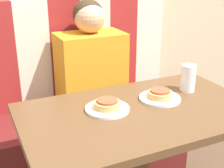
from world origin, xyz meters
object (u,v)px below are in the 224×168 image
Objects in this scene: pizza_left at (107,104)px; pizza_right at (160,94)px; plate_left at (107,109)px; drinking_cup at (188,78)px; person at (91,63)px; plate_right at (160,98)px.

pizza_left and pizza_right have the same top height.
plate_left is 0.46m from drinking_cup.
pizza_left is 0.46m from drinking_cup.
plate_left is (-0.14, -0.55, -0.04)m from person.
person is 0.57m from plate_right.
pizza_left is 0.86× the size of drinking_cup.
person is 3.48× the size of plate_right.
plate_left is at bearing -165.96° from pizza_left.
person is 5.83× the size of pizza_left.
pizza_left reaches higher than plate_left.
person is 3.48× the size of plate_left.
plate_right is at bearing -14.04° from pizza_right.
person reaches higher than plate_left.
person is at bearing 76.06° from plate_left.
drinking_cup is at bearing 10.60° from plate_right.
pizza_right is (0.27, 0.00, 0.00)m from pizza_left.
drinking_cup reaches higher than pizza_left.
plate_right is 1.68× the size of pizza_left.
pizza_left reaches higher than plate_right.
person is 5.83× the size of pizza_right.
drinking_cup reaches higher than plate_right.
pizza_right reaches higher than plate_left.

